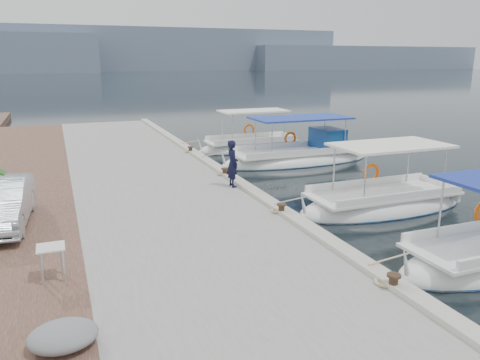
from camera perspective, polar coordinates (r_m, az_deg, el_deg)
name	(u,v)px	position (r m, az deg, el deg)	size (l,w,h in m)	color
ground	(317,247)	(13.01, 9.37, -8.02)	(400.00, 400.00, 0.00)	black
concrete_quay	(167,200)	(16.31, -8.89, -2.40)	(6.00, 40.00, 0.50)	gray
quay_curb	(242,184)	(17.00, 0.23, -0.43)	(0.44, 40.00, 0.12)	#B0AC9C
cobblestone_strip	(6,217)	(16.07, -26.59, -4.06)	(4.00, 40.00, 0.50)	#51342A
distant_hills	(139,53)	(214.80, -12.18, 14.90)	(330.00, 60.00, 18.00)	slate
fishing_caique_c	(382,205)	(16.63, 16.93, -2.99)	(6.34, 2.37, 2.83)	white
fishing_caique_d	(298,159)	(23.32, 7.04, 2.62)	(7.89, 2.60, 2.83)	white
fishing_caique_e	(251,148)	(26.21, 1.31, 3.91)	(6.17, 2.06, 2.83)	white
mooring_bollards	(282,208)	(13.85, 5.08, -3.43)	(0.28, 20.28, 0.33)	black
fisherman	(232,164)	(16.65, -0.93, 2.01)	(0.61, 0.40, 1.69)	black
parked_car	(0,203)	(14.30, -27.18, -2.54)	(1.37, 3.94, 1.30)	silver
tarp_bundle	(63,336)	(8.28, -20.75, -17.34)	(1.10, 0.90, 0.40)	slate
folding_table	(52,256)	(10.48, -21.99, -8.57)	(0.55, 0.55, 0.73)	silver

